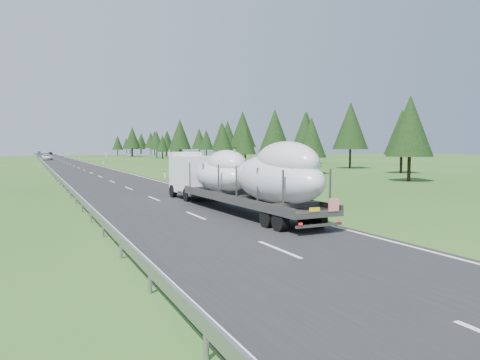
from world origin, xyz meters
name	(u,v)px	position (x,y,z in m)	size (l,w,h in m)	color
ground	(196,216)	(0.00, 0.00, 0.00)	(400.00, 400.00, 0.00)	#2C521B
road_surface	(64,162)	(0.00, 100.00, 0.01)	(10.00, 400.00, 0.02)	black
guardrail	(41,160)	(-5.30, 99.94, 0.60)	(0.10, 400.00, 0.76)	slate
marker_posts	(73,156)	(6.50, 155.00, 0.54)	(0.13, 350.08, 1.00)	silver
highway_sign	(106,156)	(7.20, 80.00, 1.81)	(0.08, 0.90, 2.60)	slate
tree_line_right	(207,137)	(40.39, 107.15, 6.81)	(27.63, 301.93, 12.61)	black
boat_truck	(238,176)	(2.60, 0.36, 2.05)	(2.99, 17.87, 3.89)	silver
distant_van	(47,157)	(-3.14, 120.43, 0.84)	(2.79, 6.05, 1.68)	silver
distant_car_dark	(50,153)	(1.67, 219.22, 0.78)	(1.84, 4.58, 1.56)	black
distant_car_blue	(39,152)	(-2.25, 277.59, 0.72)	(1.53, 4.40, 1.45)	#1B2F4C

